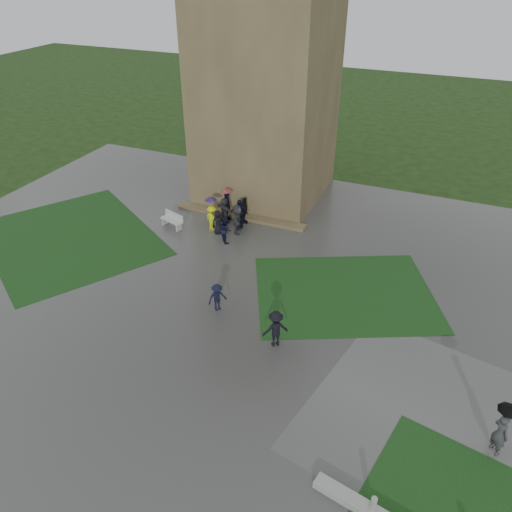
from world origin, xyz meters
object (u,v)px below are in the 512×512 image
at_px(tower, 267,62).
at_px(pedestrian_mid, 217,297).
at_px(bench, 172,220).
at_px(pedestrian_near, 276,329).
at_px(pedestrian_path, 503,425).

relative_size(tower, pedestrian_mid, 12.08).
xyz_separation_m(bench, pedestrian_mid, (6.48, -6.54, 0.25)).
bearing_deg(pedestrian_near, pedestrian_mid, -58.46).
bearing_deg(bench, pedestrian_near, -19.93).
height_order(tower, pedestrian_mid, tower).
relative_size(pedestrian_near, pedestrian_path, 0.79).
bearing_deg(bench, pedestrian_mid, -27.29).
xyz_separation_m(pedestrian_mid, pedestrian_near, (3.53, -1.25, 0.16)).
xyz_separation_m(pedestrian_mid, pedestrian_path, (12.75, -3.43, 0.60)).
bearing_deg(pedestrian_mid, bench, 83.85).
xyz_separation_m(tower, pedestrian_near, (6.58, -15.05, -8.07)).
height_order(tower, bench, tower).
xyz_separation_m(bench, pedestrian_near, (10.01, -7.79, 0.41)).
height_order(bench, pedestrian_mid, pedestrian_mid).
distance_m(bench, pedestrian_path, 21.68).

